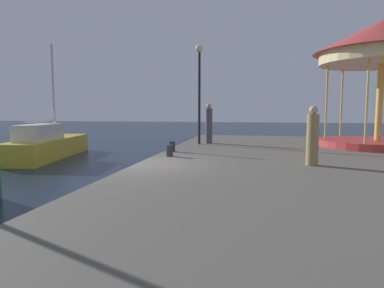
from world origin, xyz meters
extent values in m
plane|color=#162338|center=(0.00, 0.00, 0.00)|extent=(120.00, 120.00, 0.00)
cube|color=#5B564F|center=(6.69, 0.00, 0.40)|extent=(13.39, 23.76, 0.80)
cube|color=gold|center=(-6.78, 5.58, 0.50)|extent=(2.79, 6.82, 0.99)
cube|color=beige|center=(-6.61, 4.60, 1.37)|extent=(1.67, 3.07, 0.75)
cylinder|color=silver|center=(-6.90, 6.29, 3.42)|extent=(0.12, 0.12, 4.85)
cylinder|color=silver|center=(-6.65, 4.82, 1.89)|extent=(0.57, 2.95, 0.08)
cylinder|color=#B23333|center=(8.87, 6.24, 0.95)|extent=(4.90, 4.90, 0.30)
cylinder|color=gold|center=(8.87, 6.24, 2.75)|extent=(0.28, 0.28, 3.30)
cylinder|color=#F2E099|center=(8.87, 6.24, 4.65)|extent=(5.13, 5.13, 0.50)
cone|color=#C63D38|center=(8.87, 6.24, 5.59)|extent=(5.70, 5.70, 1.37)
cylinder|color=gold|center=(7.77, 8.14, 2.75)|extent=(0.08, 0.08, 3.30)
cylinder|color=gold|center=(6.67, 6.24, 2.75)|extent=(0.08, 0.08, 3.30)
cylinder|color=gold|center=(7.77, 4.33, 2.75)|extent=(0.08, 0.08, 3.30)
cylinder|color=black|center=(0.93, 5.94, 2.95)|extent=(0.12, 0.12, 4.31)
sphere|color=#F9E5B2|center=(0.93, 5.94, 5.29)|extent=(0.36, 0.36, 0.36)
cylinder|color=#2D2D33|center=(0.59, 1.57, 1.00)|extent=(0.24, 0.24, 0.40)
cylinder|color=#2D2D33|center=(0.35, 2.90, 1.00)|extent=(0.24, 0.24, 0.40)
cylinder|color=#514C56|center=(1.32, 6.48, 1.66)|extent=(0.34, 0.34, 1.71)
sphere|color=tan|center=(1.32, 6.48, 2.63)|extent=(0.24, 0.24, 0.24)
cylinder|color=#937A4C|center=(5.17, 0.49, 1.55)|extent=(0.34, 0.34, 1.50)
sphere|color=tan|center=(5.17, 0.49, 2.42)|extent=(0.24, 0.24, 0.24)
camera|label=1|loc=(3.48, -9.58, 2.39)|focal=30.95mm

